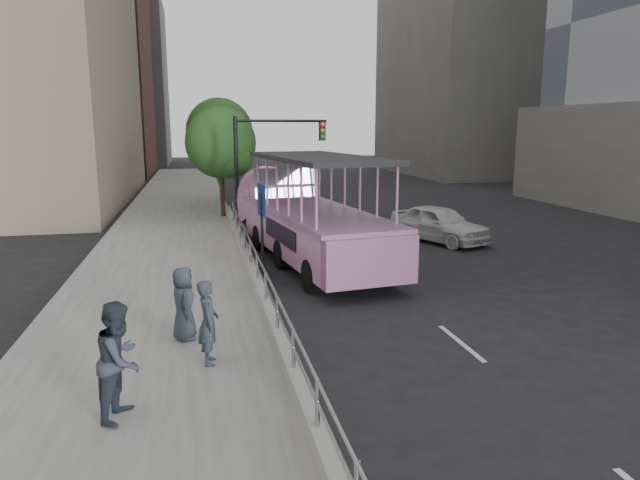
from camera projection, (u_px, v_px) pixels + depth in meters
ground at (389, 317)px, 14.45m from camera, size 160.00×160.00×0.00m
sidewalk at (171, 243)px, 22.82m from camera, size 5.50×80.00×0.30m
kerb_wall at (257, 285)px, 15.63m from camera, size 0.24×30.00×0.36m
guardrail at (257, 262)px, 15.50m from camera, size 0.07×22.00×0.71m
duck_boat at (304, 220)px, 20.78m from camera, size 4.29×11.72×3.80m
car at (439, 224)px, 23.81m from camera, size 3.49×4.87×1.54m
pedestrian_near at (208, 322)px, 10.76m from camera, size 0.39×0.60×1.64m
pedestrian_mid at (120, 360)px, 8.75m from camera, size 0.94×1.07×1.86m
pedestrian_far at (184, 303)px, 12.01m from camera, size 0.62×0.84×1.57m
parking_sign at (262, 221)px, 17.55m from camera, size 0.18×0.67×3.04m
traffic_signal at (263, 155)px, 25.40m from camera, size 4.20×0.32×5.20m
street_tree_near at (223, 146)px, 28.29m from camera, size 3.52×3.52×5.72m
street_tree_far at (221, 134)px, 33.99m from camera, size 3.97×3.97×6.45m
midrise_brick at (48, 38)px, 54.21m from camera, size 18.00×16.00×26.00m
midrise_stone_a at (503, 12)px, 56.96m from camera, size 20.00×20.00×32.00m
midrise_stone_b at (99, 83)px, 70.55m from camera, size 16.00×14.00×20.00m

